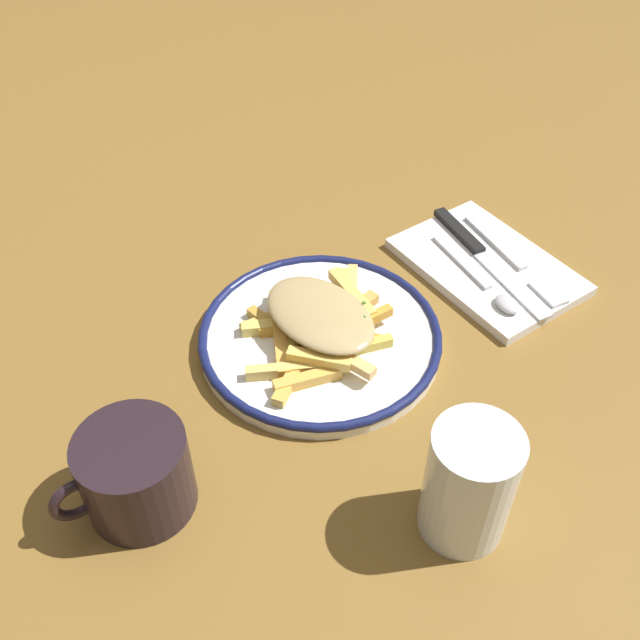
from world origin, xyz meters
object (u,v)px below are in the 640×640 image
object	(u,v)px
napkin	(487,266)
water_glass	(469,484)
plate	(320,337)
fries_heap	(316,322)
fork	(512,258)
coffee_mug	(135,474)
spoon	(488,287)
knife	(479,251)

from	to	relation	value
napkin	water_glass	xyz separation A→B (m)	(0.24, 0.23, 0.05)
plate	water_glass	distance (m)	0.24
fries_heap	fork	bearing A→B (deg)	175.62
fries_heap	water_glass	distance (m)	0.24
fries_heap	coffee_mug	world-z (taller)	coffee_mug
plate	fork	distance (m)	0.25
fries_heap	coffee_mug	xyz separation A→B (m)	(0.23, 0.08, 0.01)
napkin	coffee_mug	size ratio (longest dim) A/B	1.71
fork	spoon	distance (m)	0.06
fries_heap	knife	size ratio (longest dim) A/B	0.88
fries_heap	napkin	bearing A→B (deg)	178.12
water_glass	coffee_mug	world-z (taller)	water_glass
water_glass	napkin	bearing A→B (deg)	-136.12
fork	spoon	xyz separation A→B (m)	(0.06, 0.02, 0.00)
fork	plate	bearing A→B (deg)	-4.12
napkin	coffee_mug	world-z (taller)	coffee_mug
knife	napkin	bearing A→B (deg)	82.79
fries_heap	fork	size ratio (longest dim) A/B	1.05
plate	fork	world-z (taller)	plate
spoon	water_glass	world-z (taller)	water_glass
fries_heap	knife	world-z (taller)	fries_heap
knife	spoon	world-z (taller)	spoon
fries_heap	spoon	xyz separation A→B (m)	(-0.20, 0.04, -0.02)
fries_heap	spoon	bearing A→B (deg)	167.96
fries_heap	fork	world-z (taller)	fries_heap
spoon	coffee_mug	size ratio (longest dim) A/B	1.29
spoon	water_glass	distance (m)	0.29
coffee_mug	napkin	bearing A→B (deg)	-171.51
fork	fries_heap	bearing A→B (deg)	-4.38
plate	napkin	size ratio (longest dim) A/B	1.24
spoon	water_glass	size ratio (longest dim) A/B	1.35
napkin	water_glass	world-z (taller)	water_glass
plate	napkin	xyz separation A→B (m)	(-0.23, 0.01, -0.00)
plate	coffee_mug	bearing A→B (deg)	17.88
fries_heap	napkin	size ratio (longest dim) A/B	0.92
knife	water_glass	world-z (taller)	water_glass
fries_heap	plate	bearing A→B (deg)	158.44
napkin	fork	world-z (taller)	fork
spoon	water_glass	xyz separation A→B (m)	(0.21, 0.20, 0.04)
knife	spoon	distance (m)	0.06
knife	water_glass	bearing A→B (deg)	45.83
napkin	spoon	bearing A→B (deg)	47.74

